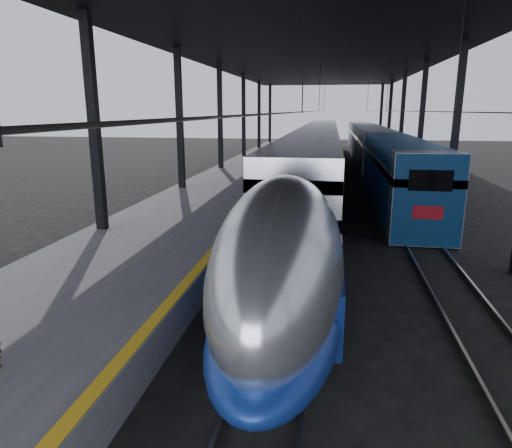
# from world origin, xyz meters

# --- Properties ---
(ground) EXTENTS (160.00, 160.00, 0.00)m
(ground) POSITION_xyz_m (0.00, 0.00, 0.00)
(ground) COLOR black
(ground) RESTS_ON ground
(platform) EXTENTS (6.00, 80.00, 1.00)m
(platform) POSITION_xyz_m (-3.50, 20.00, 0.50)
(platform) COLOR #4C4C4F
(platform) RESTS_ON ground
(yellow_strip) EXTENTS (0.30, 80.00, 0.01)m
(yellow_strip) POSITION_xyz_m (-0.70, 20.00, 1.00)
(yellow_strip) COLOR gold
(yellow_strip) RESTS_ON platform
(rails) EXTENTS (6.52, 80.00, 0.16)m
(rails) POSITION_xyz_m (4.50, 20.00, 0.08)
(rails) COLOR slate
(rails) RESTS_ON ground
(canopy) EXTENTS (18.00, 75.00, 9.47)m
(canopy) POSITION_xyz_m (1.90, 20.00, 9.12)
(canopy) COLOR black
(canopy) RESTS_ON ground
(tgv_train) EXTENTS (2.96, 65.20, 4.25)m
(tgv_train) POSITION_xyz_m (2.00, 26.11, 1.99)
(tgv_train) COLOR silver
(tgv_train) RESTS_ON ground
(second_train) EXTENTS (2.84, 56.05, 3.92)m
(second_train) POSITION_xyz_m (7.00, 34.83, 1.98)
(second_train) COLOR #154A8B
(second_train) RESTS_ON ground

